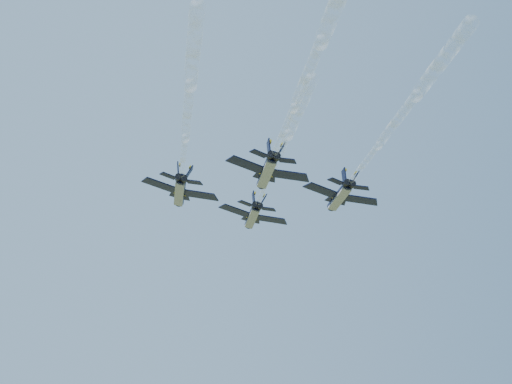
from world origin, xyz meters
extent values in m
cylinder|color=black|center=(4.32, 11.75, 105.79)|extent=(2.84, 11.45, 1.74)
cone|color=black|center=(4.98, 18.49, 105.79)|extent=(1.95, 2.38, 1.74)
ellipsoid|color=black|center=(4.71, 14.63, 106.25)|extent=(1.17, 2.14, 0.87)
cube|color=gray|center=(4.19, 11.76, 105.25)|extent=(2.33, 10.25, 0.66)
cube|color=black|center=(1.41, 11.35, 106.35)|extent=(5.34, 3.71, 1.26)
cube|color=yellow|center=(1.57, 12.79, 106.44)|extent=(4.68, 1.31, 1.26)
cube|color=black|center=(7.05, 10.79, 105.06)|extent=(5.55, 4.46, 1.26)
cube|color=yellow|center=(7.21, 12.23, 105.14)|extent=(4.45, 2.17, 1.26)
cube|color=black|center=(2.05, 6.54, 106.19)|extent=(2.49, 1.93, 0.61)
cube|color=black|center=(5.53, 6.19, 105.39)|extent=(2.58, 2.23, 0.61)
cube|color=black|center=(3.41, 7.00, 107.12)|extent=(0.52, 1.90, 2.23)
cube|color=black|center=(4.82, 6.86, 106.79)|extent=(1.44, 1.99, 1.98)
cylinder|color=black|center=(3.34, 5.81, 105.79)|extent=(1.22, 1.13, 1.13)
cylinder|color=black|center=(4.08, 5.73, 105.62)|extent=(1.22, 1.13, 1.13)
cylinder|color=black|center=(-8.85, 0.10, 105.79)|extent=(2.84, 11.45, 1.74)
cone|color=black|center=(-8.18, 6.84, 105.79)|extent=(1.95, 2.38, 1.74)
ellipsoid|color=black|center=(-8.46, 2.98, 106.25)|extent=(1.17, 2.14, 0.87)
cube|color=gray|center=(-8.97, 0.11, 105.25)|extent=(2.33, 10.25, 0.66)
cube|color=black|center=(-11.75, -0.30, 106.35)|extent=(5.34, 3.71, 1.26)
cube|color=yellow|center=(-11.59, 1.14, 106.44)|extent=(4.68, 1.31, 1.26)
cube|color=black|center=(-6.12, -0.86, 105.06)|extent=(5.55, 4.46, 1.26)
cube|color=yellow|center=(-5.95, 0.58, 105.14)|extent=(4.45, 2.17, 1.26)
cube|color=black|center=(-11.12, -5.12, 106.19)|extent=(2.49, 1.93, 0.61)
cube|color=black|center=(-7.64, -5.46, 105.39)|extent=(2.58, 2.23, 0.61)
cube|color=black|center=(-9.76, -4.65, 107.12)|extent=(0.52, 1.90, 2.23)
cube|color=black|center=(-8.35, -4.79, 106.79)|extent=(1.44, 1.99, 1.98)
cylinder|color=black|center=(-9.83, -5.84, 105.79)|extent=(1.22, 1.13, 1.13)
cylinder|color=black|center=(-9.08, -5.92, 105.62)|extent=(1.22, 1.13, 1.13)
cylinder|color=black|center=(14.32, -2.36, 105.79)|extent=(2.84, 11.45, 1.74)
cone|color=black|center=(14.98, 4.38, 105.79)|extent=(1.95, 2.38, 1.74)
ellipsoid|color=black|center=(14.71, 0.52, 106.25)|extent=(1.17, 2.14, 0.87)
cube|color=gray|center=(14.20, -2.35, 105.25)|extent=(2.33, 10.25, 0.66)
cube|color=black|center=(11.41, -2.76, 106.35)|extent=(5.34, 3.71, 1.26)
cube|color=yellow|center=(11.58, -1.32, 106.44)|extent=(4.68, 1.31, 1.26)
cube|color=black|center=(17.05, -3.32, 105.06)|extent=(5.55, 4.46, 1.26)
cube|color=yellow|center=(17.21, -1.87, 105.14)|extent=(4.45, 2.17, 1.26)
cube|color=black|center=(12.05, -7.57, 106.19)|extent=(2.49, 1.93, 0.61)
cube|color=black|center=(15.53, -7.91, 105.39)|extent=(2.58, 2.23, 0.61)
cube|color=black|center=(13.41, -7.10, 107.12)|extent=(0.52, 1.90, 2.23)
cube|color=black|center=(14.82, -7.24, 106.79)|extent=(1.44, 1.99, 1.98)
cylinder|color=black|center=(13.34, -8.30, 105.79)|extent=(1.22, 1.13, 1.13)
cylinder|color=black|center=(14.08, -8.37, 105.62)|extent=(1.22, 1.13, 1.13)
cylinder|color=black|center=(1.21, -11.67, 105.79)|extent=(2.84, 11.45, 1.74)
cone|color=black|center=(1.88, -4.93, 105.79)|extent=(1.95, 2.38, 1.74)
ellipsoid|color=black|center=(1.60, -8.79, 106.25)|extent=(1.17, 2.14, 0.87)
cube|color=gray|center=(1.09, -11.66, 105.25)|extent=(2.33, 10.25, 0.66)
cube|color=black|center=(-1.69, -12.07, 106.35)|extent=(5.34, 3.71, 1.26)
cube|color=yellow|center=(-1.53, -10.63, 106.44)|extent=(4.68, 1.31, 1.26)
cube|color=black|center=(3.95, -12.63, 105.06)|extent=(5.55, 4.46, 1.26)
cube|color=yellow|center=(4.11, -11.19, 105.14)|extent=(4.45, 2.17, 1.26)
cube|color=black|center=(-1.06, -16.88, 106.19)|extent=(2.49, 1.93, 0.61)
cube|color=black|center=(2.42, -17.23, 105.39)|extent=(2.58, 2.23, 0.61)
cube|color=black|center=(0.30, -16.42, 107.12)|extent=(0.52, 1.90, 2.23)
cube|color=black|center=(1.71, -16.56, 106.79)|extent=(1.44, 1.99, 1.98)
cylinder|color=black|center=(0.23, -17.61, 105.79)|extent=(1.22, 1.13, 1.13)
cylinder|color=black|center=(0.98, -17.69, 105.62)|extent=(1.22, 1.13, 1.13)
cylinder|color=white|center=(2.99, -1.77, 105.79)|extent=(2.44, 15.53, 0.92)
cylinder|color=white|center=(1.55, -16.34, 105.79)|extent=(2.79, 15.57, 1.27)
cylinder|color=white|center=(0.11, -30.91, 105.79)|extent=(3.19, 15.61, 1.68)
cylinder|color=white|center=(-10.18, -13.42, 105.79)|extent=(2.44, 15.53, 0.92)
cylinder|color=white|center=(-11.62, -27.99, 105.79)|extent=(2.79, 15.57, 1.27)
cylinder|color=white|center=(-13.05, -42.56, 105.79)|extent=(3.19, 15.61, 1.68)
cylinder|color=white|center=(12.99, -15.88, 105.79)|extent=(2.44, 15.53, 0.92)
cylinder|color=white|center=(11.55, -30.45, 105.79)|extent=(2.79, 15.57, 1.27)
cylinder|color=white|center=(10.11, -45.02, 105.79)|extent=(3.19, 15.61, 1.68)
cylinder|color=white|center=(-0.12, -25.19, 105.79)|extent=(2.44, 15.53, 0.92)
cylinder|color=white|center=(-1.56, -39.76, 105.79)|extent=(2.79, 15.57, 1.27)
cylinder|color=white|center=(-2.99, -54.33, 105.79)|extent=(3.19, 15.61, 1.68)
camera|label=1|loc=(-21.33, -107.26, 74.42)|focal=55.00mm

